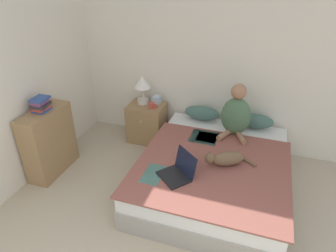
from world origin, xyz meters
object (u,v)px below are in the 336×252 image
object	(u,v)px
nightstand	(147,122)
tissue_box	(157,99)
pillow_near	(202,113)
coffee_mug	(152,105)
book_stack_top	(41,105)
cat_tabby	(226,159)
table_lamp	(142,85)
bookshelf	(49,142)
person_sitting	(236,114)
pillow_far	(255,121)
laptop_open	(178,172)
bed	(214,172)

from	to	relation	value
nightstand	tissue_box	world-z (taller)	tissue_box
pillow_near	coffee_mug	bearing A→B (deg)	-167.17
nightstand	book_stack_top	distance (m)	1.61
cat_tabby	coffee_mug	world-z (taller)	coffee_mug
table_lamp	bookshelf	size ratio (longest dim) A/B	0.49
person_sitting	bookshelf	world-z (taller)	person_sitting
nightstand	pillow_near	bearing A→B (deg)	5.96
pillow_near	pillow_far	world-z (taller)	same
cat_tabby	coffee_mug	size ratio (longest dim) A/B	4.06
person_sitting	cat_tabby	world-z (taller)	person_sitting
laptop_open	tissue_box	world-z (taller)	tissue_box
nightstand	coffee_mug	distance (m)	0.37
pillow_far	book_stack_top	world-z (taller)	book_stack_top
laptop_open	cat_tabby	bearing A→B (deg)	78.80
bed	nightstand	bearing A→B (deg)	146.23
pillow_near	book_stack_top	bearing A→B (deg)	-144.68
nightstand	book_stack_top	bearing A→B (deg)	-128.22
pillow_near	person_sitting	distance (m)	0.61
nightstand	tissue_box	size ratio (longest dim) A/B	4.27
laptop_open	book_stack_top	distance (m)	1.86
bed	pillow_far	world-z (taller)	pillow_far
bed	pillow_near	xyz separation A→B (m)	(-0.37, 0.90, 0.33)
bed	cat_tabby	size ratio (longest dim) A/B	3.61
bookshelf	pillow_near	bearing A→B (deg)	35.50
pillow_near	pillow_far	distance (m)	0.75
pillow_far	bookshelf	size ratio (longest dim) A/B	0.58
pillow_near	nightstand	xyz separation A→B (m)	(-0.84, -0.09, -0.26)
cat_tabby	coffee_mug	distance (m)	1.50
person_sitting	tissue_box	size ratio (longest dim) A/B	5.06
bed	laptop_open	distance (m)	0.65
pillow_near	book_stack_top	size ratio (longest dim) A/B	2.23
pillow_far	cat_tabby	bearing A→B (deg)	-103.25
nightstand	coffee_mug	world-z (taller)	coffee_mug
pillow_far	cat_tabby	world-z (taller)	pillow_far
table_lamp	tissue_box	bearing A→B (deg)	21.32
person_sitting	cat_tabby	bearing A→B (deg)	-89.64
cat_tabby	book_stack_top	world-z (taller)	book_stack_top
pillow_near	book_stack_top	xyz separation A→B (m)	(-1.74, -1.23, 0.42)
cat_tabby	bookshelf	world-z (taller)	bookshelf
tissue_box	coffee_mug	bearing A→B (deg)	-90.12
pillow_near	table_lamp	size ratio (longest dim) A/B	1.17
coffee_mug	book_stack_top	world-z (taller)	book_stack_top
bookshelf	book_stack_top	distance (m)	0.53
tissue_box	bookshelf	xyz separation A→B (m)	(-1.02, -1.27, -0.21)
book_stack_top	pillow_far	bearing A→B (deg)	26.35
pillow_near	cat_tabby	bearing A→B (deg)	-63.30
pillow_near	nightstand	world-z (taller)	pillow_near
table_lamp	tissue_box	world-z (taller)	table_lamp
cat_tabby	book_stack_top	bearing A→B (deg)	-21.53
cat_tabby	tissue_box	world-z (taller)	tissue_box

